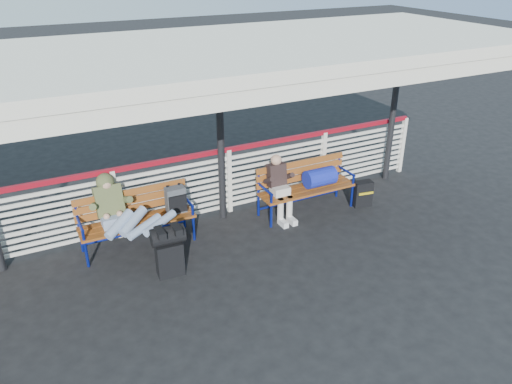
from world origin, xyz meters
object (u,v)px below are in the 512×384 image
luggage_stack (169,249)px  companion_person (280,187)px  bench_left (146,210)px  traveler_man (131,218)px  bench_right (312,180)px  suitcase_side (362,194)px

luggage_stack → companion_person: (2.28, 0.79, 0.16)m
bench_left → traveler_man: traveler_man is taller
bench_right → traveler_man: traveler_man is taller
traveler_man → suitcase_side: (4.22, -0.19, -0.45)m
luggage_stack → bench_right: bearing=18.9°
bench_left → luggage_stack: bearing=-88.9°
luggage_stack → bench_left: bearing=94.8°
traveler_man → companion_person: traveler_man is taller
bench_left → suitcase_side: bench_left is taller
bench_left → suitcase_side: bearing=-7.9°
traveler_man → suitcase_side: bearing=-2.6°
bench_right → luggage_stack: bearing=-164.8°
luggage_stack → companion_person: bearing=22.8°
bench_right → suitcase_side: (0.93, -0.31, -0.35)m
bench_left → traveler_man: size_ratio=1.10×
luggage_stack → suitcase_side: (3.88, 0.49, -0.19)m
bench_right → companion_person: (-0.67, -0.01, 0.01)m
bench_left → companion_person: companion_person is taller
luggage_stack → bench_left: (-0.02, 1.03, 0.15)m
luggage_stack → traveler_man: traveler_man is taller
bench_left → bench_right: size_ratio=1.00×
luggage_stack → companion_person: companion_person is taller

